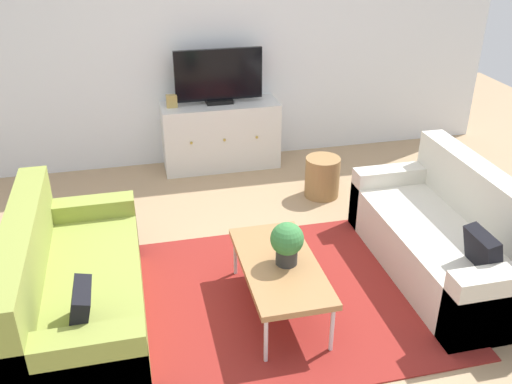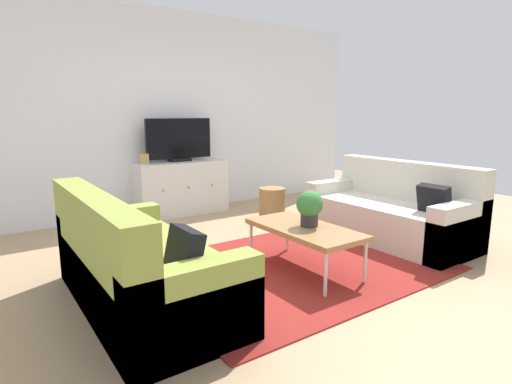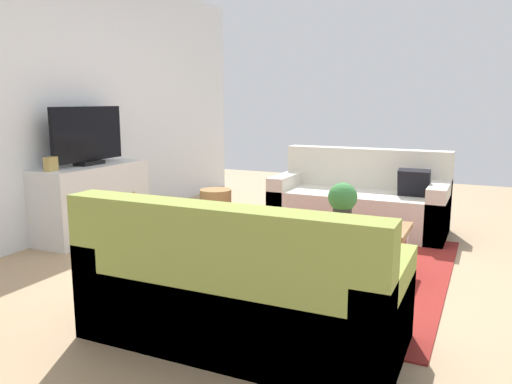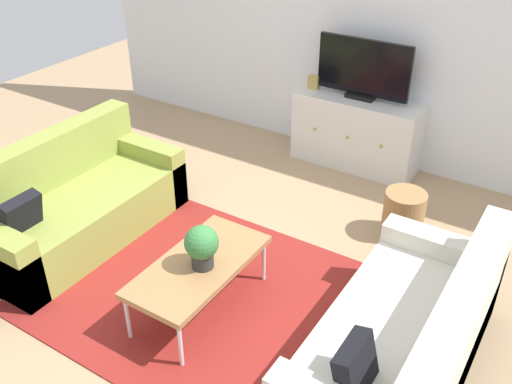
{
  "view_description": "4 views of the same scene",
  "coord_description": "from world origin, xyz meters",
  "px_view_note": "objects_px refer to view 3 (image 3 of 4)",
  "views": [
    {
      "loc": [
        -0.9,
        -3.37,
        2.63
      ],
      "look_at": [
        0.0,
        0.45,
        0.59
      ],
      "focal_mm": 39.61,
      "sensor_mm": 36.0,
      "label": 1
    },
    {
      "loc": [
        -2.28,
        -2.8,
        1.35
      ],
      "look_at": [
        0.0,
        0.45,
        0.59
      ],
      "focal_mm": 28.79,
      "sensor_mm": 36.0,
      "label": 2
    },
    {
      "loc": [
        -3.79,
        -1.31,
        1.34
      ],
      "look_at": [
        0.0,
        0.45,
        0.59
      ],
      "focal_mm": 35.54,
      "sensor_mm": 36.0,
      "label": 3
    },
    {
      "loc": [
        1.94,
        -2.61,
        2.81
      ],
      "look_at": [
        0.0,
        0.45,
        0.59
      ],
      "focal_mm": 39.93,
      "sensor_mm": 36.0,
      "label": 4
    }
  ],
  "objects_px": {
    "tv_console": "(93,200)",
    "flat_screen_tv": "(88,136)",
    "couch_right_side": "(361,203)",
    "potted_plant": "(343,200)",
    "mantel_clock": "(51,164)",
    "wicker_basket": "(216,208)",
    "coffee_table": "(339,226)",
    "couch_left_side": "(238,297)"
  },
  "relations": [
    {
      "from": "tv_console",
      "to": "flat_screen_tv",
      "type": "height_order",
      "value": "flat_screen_tv"
    },
    {
      "from": "couch_right_side",
      "to": "potted_plant",
      "type": "xyz_separation_m",
      "value": [
        -1.39,
        -0.17,
        0.29
      ]
    },
    {
      "from": "potted_plant",
      "to": "tv_console",
      "type": "xyz_separation_m",
      "value": [
        -0.01,
        2.55,
        -0.21
      ]
    },
    {
      "from": "flat_screen_tv",
      "to": "tv_console",
      "type": "bearing_deg",
      "value": -90.0
    },
    {
      "from": "mantel_clock",
      "to": "wicker_basket",
      "type": "bearing_deg",
      "value": -34.63
    },
    {
      "from": "coffee_table",
      "to": "flat_screen_tv",
      "type": "relative_size",
      "value": 1.15
    },
    {
      "from": "couch_right_side",
      "to": "tv_console",
      "type": "bearing_deg",
      "value": 120.55
    },
    {
      "from": "tv_console",
      "to": "mantel_clock",
      "type": "bearing_deg",
      "value": 179.99
    },
    {
      "from": "coffee_table",
      "to": "mantel_clock",
      "type": "relative_size",
      "value": 8.12
    },
    {
      "from": "couch_left_side",
      "to": "mantel_clock",
      "type": "height_order",
      "value": "mantel_clock"
    },
    {
      "from": "couch_right_side",
      "to": "wicker_basket",
      "type": "relative_size",
      "value": 4.37
    },
    {
      "from": "couch_right_side",
      "to": "coffee_table",
      "type": "xyz_separation_m",
      "value": [
        -1.44,
        -0.17,
        0.09
      ]
    },
    {
      "from": "potted_plant",
      "to": "couch_right_side",
      "type": "bearing_deg",
      "value": 7.14
    },
    {
      "from": "tv_console",
      "to": "mantel_clock",
      "type": "xyz_separation_m",
      "value": [
        -0.5,
        0.0,
        0.42
      ]
    },
    {
      "from": "coffee_table",
      "to": "wicker_basket",
      "type": "relative_size",
      "value": 2.62
    },
    {
      "from": "potted_plant",
      "to": "tv_console",
      "type": "height_order",
      "value": "tv_console"
    },
    {
      "from": "coffee_table",
      "to": "potted_plant",
      "type": "bearing_deg",
      "value": -11.17
    },
    {
      "from": "flat_screen_tv",
      "to": "mantel_clock",
      "type": "height_order",
      "value": "flat_screen_tv"
    },
    {
      "from": "flat_screen_tv",
      "to": "mantel_clock",
      "type": "bearing_deg",
      "value": -177.71
    },
    {
      "from": "coffee_table",
      "to": "wicker_basket",
      "type": "xyz_separation_m",
      "value": [
        0.88,
        1.61,
        -0.17
      ]
    },
    {
      "from": "coffee_table",
      "to": "flat_screen_tv",
      "type": "distance_m",
      "value": 2.64
    },
    {
      "from": "wicker_basket",
      "to": "potted_plant",
      "type": "bearing_deg",
      "value": -117.28
    },
    {
      "from": "couch_right_side",
      "to": "tv_console",
      "type": "xyz_separation_m",
      "value": [
        -1.4,
        2.37,
        0.08
      ]
    },
    {
      "from": "mantel_clock",
      "to": "couch_left_side",
      "type": "bearing_deg",
      "value": -112.17
    },
    {
      "from": "couch_left_side",
      "to": "potted_plant",
      "type": "height_order",
      "value": "couch_left_side"
    },
    {
      "from": "couch_left_side",
      "to": "couch_right_side",
      "type": "height_order",
      "value": "same"
    },
    {
      "from": "tv_console",
      "to": "wicker_basket",
      "type": "xyz_separation_m",
      "value": [
        0.85,
        -0.93,
        -0.16
      ]
    },
    {
      "from": "mantel_clock",
      "to": "tv_console",
      "type": "bearing_deg",
      "value": -0.01
    },
    {
      "from": "flat_screen_tv",
      "to": "couch_right_side",
      "type": "bearing_deg",
      "value": -59.66
    },
    {
      "from": "couch_left_side",
      "to": "couch_right_side",
      "type": "xyz_separation_m",
      "value": [
        2.87,
        0.0,
        0.0
      ]
    },
    {
      "from": "coffee_table",
      "to": "couch_left_side",
      "type": "bearing_deg",
      "value": 173.42
    },
    {
      "from": "potted_plant",
      "to": "wicker_basket",
      "type": "relative_size",
      "value": 0.77
    },
    {
      "from": "couch_left_side",
      "to": "tv_console",
      "type": "height_order",
      "value": "couch_left_side"
    },
    {
      "from": "couch_right_side",
      "to": "wicker_basket",
      "type": "height_order",
      "value": "couch_right_side"
    },
    {
      "from": "couch_left_side",
      "to": "mantel_clock",
      "type": "relative_size",
      "value": 13.53
    },
    {
      "from": "couch_right_side",
      "to": "tv_console",
      "type": "distance_m",
      "value": 2.76
    },
    {
      "from": "flat_screen_tv",
      "to": "couch_left_side",
      "type": "bearing_deg",
      "value": -121.52
    },
    {
      "from": "potted_plant",
      "to": "mantel_clock",
      "type": "relative_size",
      "value": 2.39
    },
    {
      "from": "potted_plant",
      "to": "wicker_basket",
      "type": "xyz_separation_m",
      "value": [
        0.83,
        1.62,
        -0.37
      ]
    },
    {
      "from": "couch_left_side",
      "to": "tv_console",
      "type": "xyz_separation_m",
      "value": [
        1.47,
        2.37,
        0.08
      ]
    },
    {
      "from": "coffee_table",
      "to": "potted_plant",
      "type": "distance_m",
      "value": 0.21
    },
    {
      "from": "coffee_table",
      "to": "flat_screen_tv",
      "type": "xyz_separation_m",
      "value": [
        0.04,
        2.56,
        0.63
      ]
    }
  ]
}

